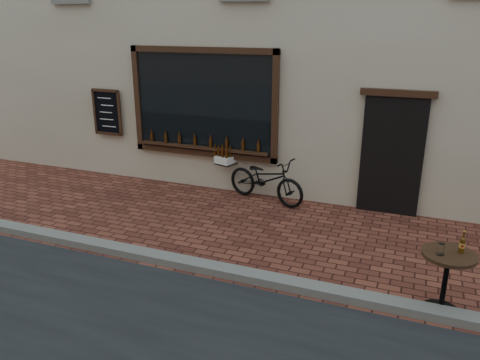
% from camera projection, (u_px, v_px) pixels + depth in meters
% --- Properties ---
extents(ground, '(90.00, 90.00, 0.00)m').
position_uv_depth(ground, '(222.00, 282.00, 6.53)').
color(ground, '#50221A').
rests_on(ground, ground).
extents(kerb, '(90.00, 0.25, 0.12)m').
position_uv_depth(kerb, '(228.00, 271.00, 6.68)').
color(kerb, slate).
rests_on(kerb, ground).
extents(cargo_bicycle, '(2.13, 1.10, 0.98)m').
position_uv_depth(cargo_bicycle, '(264.00, 178.00, 9.35)').
color(cargo_bicycle, black).
rests_on(cargo_bicycle, ground).
extents(bistro_table, '(0.64, 0.64, 1.10)m').
position_uv_depth(bistro_table, '(447.00, 270.00, 5.67)').
color(bistro_table, black).
rests_on(bistro_table, ground).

